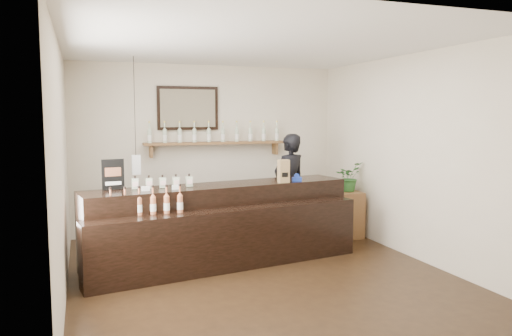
{
  "coord_description": "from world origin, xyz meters",
  "views": [
    {
      "loc": [
        -2.04,
        -5.76,
        1.96
      ],
      "look_at": [
        0.23,
        0.7,
        1.24
      ],
      "focal_mm": 35.0,
      "sensor_mm": 36.0,
      "label": 1
    }
  ],
  "objects": [
    {
      "name": "ground",
      "position": [
        0.0,
        0.0,
        0.0
      ],
      "size": [
        5.0,
        5.0,
        0.0
      ],
      "primitive_type": "plane",
      "color": "black",
      "rests_on": "ground"
    },
    {
      "name": "room_shell",
      "position": [
        0.0,
        0.0,
        1.7
      ],
      "size": [
        5.0,
        5.0,
        5.0
      ],
      "color": "beige",
      "rests_on": "ground"
    },
    {
      "name": "back_wall_decor",
      "position": [
        -0.16,
        2.37,
        1.76
      ],
      "size": [
        2.66,
        0.96,
        1.69
      ],
      "color": "brown",
      "rests_on": "ground"
    },
    {
      "name": "counter",
      "position": [
        -0.28,
        0.56,
        0.48
      ],
      "size": [
        3.74,
        1.55,
        1.2
      ],
      "color": "black",
      "rests_on": "ground"
    },
    {
      "name": "promo_sign",
      "position": [
        -1.68,
        0.7,
        1.22
      ],
      "size": [
        0.28,
        0.06,
        0.39
      ],
      "color": "black",
      "rests_on": "counter"
    },
    {
      "name": "paper_bag",
      "position": [
        0.61,
        0.62,
        1.19
      ],
      "size": [
        0.15,
        0.11,
        0.32
      ],
      "color": "#997A4A",
      "rests_on": "counter"
    },
    {
      "name": "tape_dispenser",
      "position": [
        0.83,
        0.66,
        1.07
      ],
      "size": [
        0.14,
        0.07,
        0.11
      ],
      "color": "#1937B1",
      "rests_on": "counter"
    },
    {
      "name": "side_cabinet",
      "position": [
        2.0,
        1.25,
        0.37
      ],
      "size": [
        0.41,
        0.54,
        0.74
      ],
      "color": "brown",
      "rests_on": "ground"
    },
    {
      "name": "potted_plant",
      "position": [
        2.0,
        1.25,
        0.98
      ],
      "size": [
        0.55,
        0.53,
        0.47
      ],
      "primitive_type": "imported",
      "rotation": [
        0.0,
        0.0,
        0.52
      ],
      "color": "#275B24",
      "rests_on": "side_cabinet"
    },
    {
      "name": "shopkeeper",
      "position": [
        1.1,
        1.55,
        0.95
      ],
      "size": [
        0.8,
        0.66,
        1.89
      ],
      "primitive_type": "imported",
      "rotation": [
        0.0,
        0.0,
        3.49
      ],
      "color": "black",
      "rests_on": "ground"
    }
  ]
}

